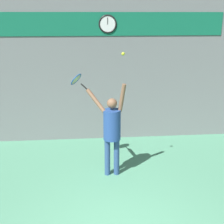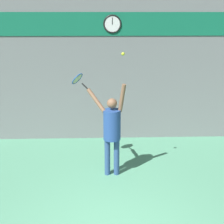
{
  "view_description": "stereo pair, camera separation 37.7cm",
  "coord_description": "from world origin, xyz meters",
  "px_view_note": "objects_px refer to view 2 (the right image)",
  "views": [
    {
      "loc": [
        -0.54,
        -4.08,
        3.61
      ],
      "look_at": [
        0.05,
        2.47,
        1.54
      ],
      "focal_mm": 50.0,
      "sensor_mm": 36.0,
      "label": 1
    },
    {
      "loc": [
        -0.16,
        -4.1,
        3.61
      ],
      "look_at": [
        0.05,
        2.47,
        1.54
      ],
      "focal_mm": 50.0,
      "sensor_mm": 36.0,
      "label": 2
    }
  ],
  "objects_px": {
    "tennis_racket": "(78,79)",
    "scoreboard_clock": "(112,24)",
    "tennis_ball": "(123,54)",
    "tennis_player": "(112,128)"
  },
  "relations": [
    {
      "from": "tennis_racket",
      "to": "scoreboard_clock",
      "type": "bearing_deg",
      "value": 65.04
    },
    {
      "from": "scoreboard_clock",
      "to": "tennis_ball",
      "type": "xyz_separation_m",
      "value": [
        0.15,
        -2.29,
        -0.53
      ]
    },
    {
      "from": "tennis_player",
      "to": "tennis_ball",
      "type": "relative_size",
      "value": 30.95
    },
    {
      "from": "scoreboard_clock",
      "to": "tennis_racket",
      "type": "relative_size",
      "value": 1.15
    },
    {
      "from": "scoreboard_clock",
      "to": "tennis_ball",
      "type": "distance_m",
      "value": 2.35
    },
    {
      "from": "tennis_player",
      "to": "tennis_racket",
      "type": "xyz_separation_m",
      "value": [
        -0.76,
        0.41,
        1.03
      ]
    },
    {
      "from": "scoreboard_clock",
      "to": "tennis_ball",
      "type": "height_order",
      "value": "scoreboard_clock"
    },
    {
      "from": "tennis_player",
      "to": "scoreboard_clock",
      "type": "bearing_deg",
      "value": 87.78
    },
    {
      "from": "scoreboard_clock",
      "to": "tennis_player",
      "type": "relative_size",
      "value": 0.23
    },
    {
      "from": "tennis_player",
      "to": "tennis_ball",
      "type": "xyz_separation_m",
      "value": [
        0.23,
        -0.06,
        1.66
      ]
    }
  ]
}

